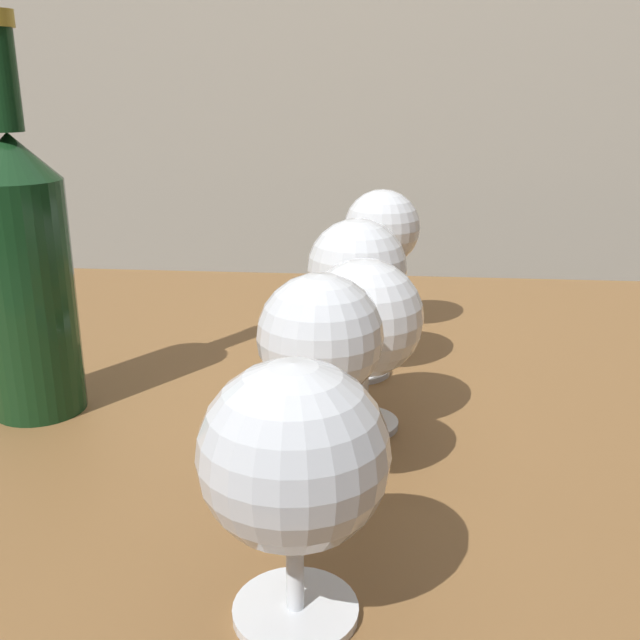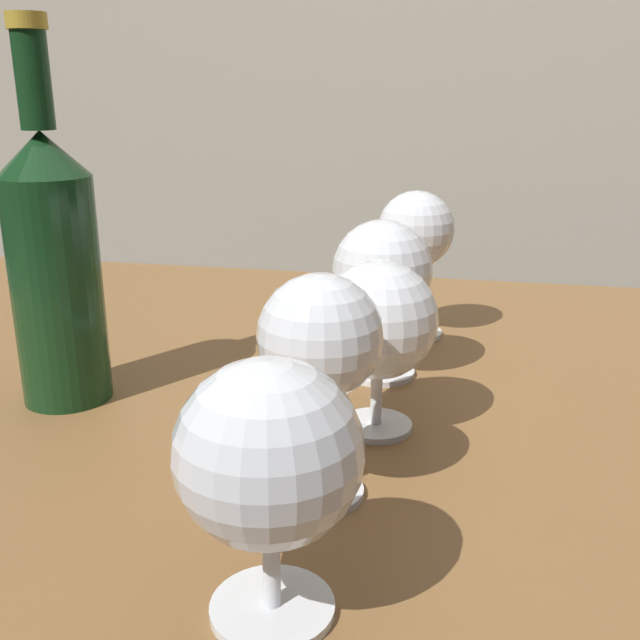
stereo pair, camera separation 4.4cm
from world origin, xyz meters
name	(u,v)px [view 2 (the right image)]	position (x,y,z in m)	size (l,w,h in m)	color
dining_table	(419,493)	(0.00, 0.00, 0.65)	(1.34, 0.81, 0.74)	brown
wine_glass_pinot	(269,456)	(-0.06, -0.29, 0.83)	(0.09, 0.09, 0.14)	white
wine_glass_port	(320,343)	(-0.06, -0.17, 0.85)	(0.08, 0.08, 0.15)	white
wine_glass_merlot	(378,321)	(-0.03, -0.07, 0.83)	(0.09, 0.09, 0.13)	white
wine_glass_chardonnay	(382,273)	(-0.04, 0.04, 0.84)	(0.09, 0.09, 0.14)	white
wine_glass_white	(416,233)	(-0.02, 0.16, 0.85)	(0.08, 0.08, 0.15)	white
wine_bottle	(54,262)	(-0.30, -0.06, 0.86)	(0.07, 0.07, 0.31)	#143819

